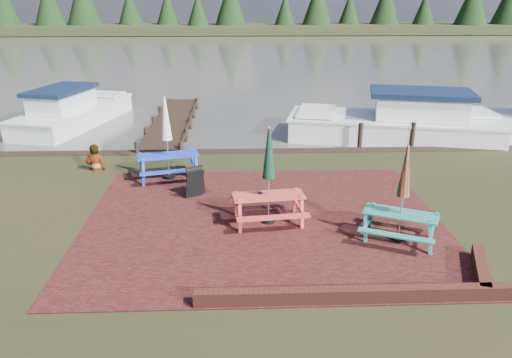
{
  "coord_description": "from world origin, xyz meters",
  "views": [
    {
      "loc": [
        -0.65,
        -10.51,
        5.47
      ],
      "look_at": [
        -0.18,
        1.43,
        1.0
      ],
      "focal_mm": 35.0,
      "sensor_mm": 36.0,
      "label": 1
    }
  ],
  "objects_px": {
    "boat_jetty": "(72,113)",
    "boat_near": "(398,124)",
    "picnic_table_teal": "(401,209)",
    "person": "(93,145)",
    "picnic_table_blue": "(168,151)",
    "chalkboard": "(195,182)",
    "picnic_table_red": "(269,191)",
    "jetty": "(173,121)"
  },
  "relations": [
    {
      "from": "boat_jetty",
      "to": "boat_near",
      "type": "bearing_deg",
      "value": 3.1
    },
    {
      "from": "picnic_table_teal",
      "to": "person",
      "type": "height_order",
      "value": "picnic_table_teal"
    },
    {
      "from": "picnic_table_blue",
      "to": "person",
      "type": "distance_m",
      "value": 2.64
    },
    {
      "from": "chalkboard",
      "to": "boat_near",
      "type": "bearing_deg",
      "value": 9.68
    },
    {
      "from": "picnic_table_red",
      "to": "jetty",
      "type": "distance_m",
      "value": 10.97
    },
    {
      "from": "picnic_table_blue",
      "to": "boat_near",
      "type": "xyz_separation_m",
      "value": [
        8.67,
        4.69,
        -0.43
      ]
    },
    {
      "from": "jetty",
      "to": "boat_near",
      "type": "bearing_deg",
      "value": -13.9
    },
    {
      "from": "picnic_table_blue",
      "to": "person",
      "type": "bearing_deg",
      "value": 147.39
    },
    {
      "from": "boat_jetty",
      "to": "boat_near",
      "type": "xyz_separation_m",
      "value": [
        13.94,
        -2.92,
        0.07
      ]
    },
    {
      "from": "person",
      "to": "picnic_table_teal",
      "type": "bearing_deg",
      "value": 149.25
    },
    {
      "from": "picnic_table_red",
      "to": "boat_jetty",
      "type": "relative_size",
      "value": 0.34
    },
    {
      "from": "picnic_table_blue",
      "to": "boat_near",
      "type": "height_order",
      "value": "picnic_table_blue"
    },
    {
      "from": "jetty",
      "to": "person",
      "type": "bearing_deg",
      "value": -106.17
    },
    {
      "from": "chalkboard",
      "to": "boat_near",
      "type": "xyz_separation_m",
      "value": [
        7.73,
        6.21,
        0.04
      ]
    },
    {
      "from": "boat_near",
      "to": "person",
      "type": "relative_size",
      "value": 5.0
    },
    {
      "from": "jetty",
      "to": "boat_near",
      "type": "relative_size",
      "value": 1.03
    },
    {
      "from": "boat_near",
      "to": "picnic_table_blue",
      "type": "bearing_deg",
      "value": 131.86
    },
    {
      "from": "picnic_table_blue",
      "to": "boat_jetty",
      "type": "bearing_deg",
      "value": 110.91
    },
    {
      "from": "jetty",
      "to": "boat_near",
      "type": "xyz_separation_m",
      "value": [
        9.38,
        -2.32,
        0.36
      ]
    },
    {
      "from": "person",
      "to": "picnic_table_blue",
      "type": "bearing_deg",
      "value": 162.55
    },
    {
      "from": "picnic_table_red",
      "to": "jetty",
      "type": "relative_size",
      "value": 0.27
    },
    {
      "from": "jetty",
      "to": "picnic_table_teal",
      "type": "bearing_deg",
      "value": -59.96
    },
    {
      "from": "picnic_table_teal",
      "to": "picnic_table_blue",
      "type": "distance_m",
      "value": 7.38
    },
    {
      "from": "picnic_table_teal",
      "to": "chalkboard",
      "type": "height_order",
      "value": "picnic_table_teal"
    },
    {
      "from": "jetty",
      "to": "chalkboard",
      "type": "bearing_deg",
      "value": -79.06
    },
    {
      "from": "chalkboard",
      "to": "boat_jetty",
      "type": "relative_size",
      "value": 0.11
    },
    {
      "from": "picnic_table_red",
      "to": "jetty",
      "type": "height_order",
      "value": "picnic_table_red"
    },
    {
      "from": "picnic_table_teal",
      "to": "person",
      "type": "distance_m",
      "value": 9.92
    },
    {
      "from": "picnic_table_blue",
      "to": "chalkboard",
      "type": "relative_size",
      "value": 3.09
    },
    {
      "from": "boat_jetty",
      "to": "boat_near",
      "type": "distance_m",
      "value": 14.24
    },
    {
      "from": "jetty",
      "to": "boat_near",
      "type": "height_order",
      "value": "boat_near"
    },
    {
      "from": "boat_jetty",
      "to": "jetty",
      "type": "bearing_deg",
      "value": 7.42
    },
    {
      "from": "jetty",
      "to": "boat_near",
      "type": "distance_m",
      "value": 9.67
    },
    {
      "from": "boat_jetty",
      "to": "picnic_table_red",
      "type": "bearing_deg",
      "value": -38.26
    },
    {
      "from": "picnic_table_teal",
      "to": "picnic_table_red",
      "type": "bearing_deg",
      "value": -174.89
    },
    {
      "from": "picnic_table_teal",
      "to": "picnic_table_blue",
      "type": "bearing_deg",
      "value": 168.42
    },
    {
      "from": "picnic_table_teal",
      "to": "jetty",
      "type": "distance_m",
      "value": 13.22
    },
    {
      "from": "boat_near",
      "to": "person",
      "type": "xyz_separation_m",
      "value": [
        -11.16,
        -3.84,
        0.41
      ]
    },
    {
      "from": "picnic_table_blue",
      "to": "person",
      "type": "xyz_separation_m",
      "value": [
        -2.49,
        0.85,
        -0.02
      ]
    },
    {
      "from": "boat_jetty",
      "to": "person",
      "type": "relative_size",
      "value": 4.14
    },
    {
      "from": "picnic_table_red",
      "to": "picnic_table_blue",
      "type": "distance_m",
      "value": 4.42
    },
    {
      "from": "picnic_table_blue",
      "to": "jetty",
      "type": "distance_m",
      "value": 7.09
    }
  ]
}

